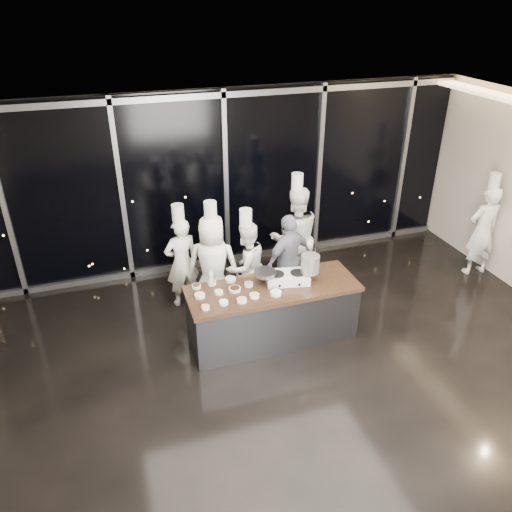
{
  "coord_description": "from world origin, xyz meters",
  "views": [
    {
      "loc": [
        -2.09,
        -4.72,
        4.66
      ],
      "look_at": [
        -0.15,
        1.2,
        1.27
      ],
      "focal_mm": 35.0,
      "sensor_mm": 36.0,
      "label": 1
    }
  ],
  "objects": [
    {
      "name": "guest",
      "position": [
        0.59,
        1.76,
        0.78
      ],
      "size": [
        0.99,
        0.69,
        1.57
      ],
      "rotation": [
        0.0,
        0.0,
        3.51
      ],
      "color": "#141738",
      "rests_on": "ground"
    },
    {
      "name": "stove",
      "position": [
        0.25,
        0.99,
        0.96
      ],
      "size": [
        0.67,
        0.49,
        0.14
      ],
      "rotation": [
        0.0,
        0.0,
        -0.2
      ],
      "color": "silver",
      "rests_on": "demo_counter"
    },
    {
      "name": "frying_pan",
      "position": [
        -0.08,
        1.04,
        1.07
      ],
      "size": [
        0.58,
        0.38,
        0.05
      ],
      "rotation": [
        0.0,
        0.0,
        -0.2
      ],
      "color": "slate",
      "rests_on": "stove"
    },
    {
      "name": "ground",
      "position": [
        0.0,
        0.0,
        0.0
      ],
      "size": [
        9.0,
        9.0,
        0.0
      ],
      "primitive_type": "plane",
      "color": "black",
      "rests_on": "ground"
    },
    {
      "name": "demo_counter",
      "position": [
        0.0,
        0.9,
        0.45
      ],
      "size": [
        2.46,
        0.86,
        0.9
      ],
      "color": "#3D3E43",
      "rests_on": "ground"
    },
    {
      "name": "window_wall",
      "position": [
        0.0,
        3.43,
        1.6
      ],
      "size": [
        8.9,
        0.11,
        3.2
      ],
      "color": "black",
      "rests_on": "ground"
    },
    {
      "name": "prep_bowls",
      "position": [
        -0.61,
        0.93,
        0.93
      ],
      "size": [
        1.16,
        0.72,
        0.05
      ],
      "color": "white",
      "rests_on": "demo_counter"
    },
    {
      "name": "chef_center",
      "position": [
        -0.11,
        1.83,
        0.76
      ],
      "size": [
        0.88,
        0.79,
        1.73
      ],
      "rotation": [
        0.0,
        0.0,
        3.52
      ],
      "color": "white",
      "rests_on": "ground"
    },
    {
      "name": "chef_left",
      "position": [
        -0.63,
        1.89,
        0.84
      ],
      "size": [
        0.95,
        0.79,
        1.89
      ],
      "rotation": [
        0.0,
        0.0,
        2.77
      ],
      "color": "white",
      "rests_on": "ground"
    },
    {
      "name": "room_shell",
      "position": [
        0.18,
        0.0,
        2.25
      ],
      "size": [
        9.02,
        7.02,
        3.21
      ],
      "color": "#BDB1A1",
      "rests_on": "ground"
    },
    {
      "name": "stock_pot",
      "position": [
        0.56,
        0.91,
        1.17
      ],
      "size": [
        0.31,
        0.31,
        0.27
      ],
      "primitive_type": "cylinder",
      "rotation": [
        0.0,
        0.0,
        -0.2
      ],
      "color": "#ADADB0",
      "rests_on": "stove"
    },
    {
      "name": "squeeze_bottle",
      "position": [
        -0.82,
        1.24,
        1.02
      ],
      "size": [
        0.07,
        0.07,
        0.25
      ],
      "color": "silver",
      "rests_on": "demo_counter"
    },
    {
      "name": "chef_right",
      "position": [
        0.9,
        2.28,
        0.91
      ],
      "size": [
        0.89,
        0.7,
        2.03
      ],
      "rotation": [
        0.0,
        0.0,
        3.12
      ],
      "color": "white",
      "rests_on": "ground"
    },
    {
      "name": "chef_far_left",
      "position": [
        -1.06,
        2.25,
        0.79
      ],
      "size": [
        0.61,
        0.46,
        1.76
      ],
      "rotation": [
        0.0,
        0.0,
        3.32
      ],
      "color": "white",
      "rests_on": "ground"
    },
    {
      "name": "chef_side",
      "position": [
        4.2,
        1.6,
        0.86
      ],
      "size": [
        0.61,
        0.41,
        1.9
      ],
      "rotation": [
        0.0,
        0.0,
        3.13
      ],
      "color": "white",
      "rests_on": "ground"
    }
  ]
}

